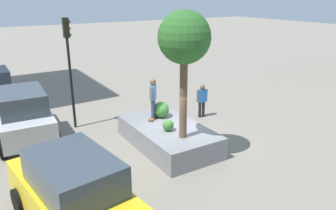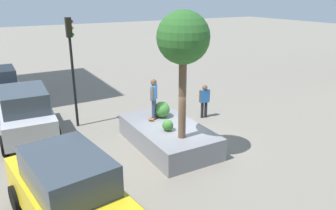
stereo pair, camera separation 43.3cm
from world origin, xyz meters
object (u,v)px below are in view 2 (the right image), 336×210
(planter_ledge, at_px, (168,136))
(police_car, at_px, (2,84))
(pedestrian_crossing, at_px, (204,99))
(taxi_cab, at_px, (67,190))
(skateboard, at_px, (154,117))
(plaza_tree, at_px, (183,40))
(sedan_parked, at_px, (26,112))
(skateboarder, at_px, (154,96))
(traffic_light_corner, at_px, (71,55))

(planter_ledge, xyz_separation_m, police_car, (10.27, 5.41, 0.54))
(pedestrian_crossing, bearing_deg, taxi_cab, 121.65)
(skateboard, relative_size, pedestrian_crossing, 0.44)
(skateboard, bearing_deg, plaza_tree, -179.72)
(sedan_parked, height_order, pedestrian_crossing, sedan_parked)
(sedan_parked, xyz_separation_m, pedestrian_crossing, (-1.92, -8.10, -0.13))
(sedan_parked, bearing_deg, pedestrian_crossing, -103.30)
(skateboarder, height_order, pedestrian_crossing, skateboarder)
(planter_ledge, height_order, skateboarder, skateboarder)
(skateboarder, bearing_deg, taxi_cab, 130.61)
(sedan_parked, distance_m, police_car, 6.43)
(taxi_cab, xyz_separation_m, police_car, (13.23, 0.66, -0.13))
(police_car, bearing_deg, skateboard, -150.21)
(traffic_light_corner, bearing_deg, skateboard, -139.51)
(plaza_tree, relative_size, skateboarder, 2.76)
(skateboard, distance_m, taxi_cab, 6.11)
(plaza_tree, height_order, traffic_light_corner, plaza_tree)
(planter_ledge, xyz_separation_m, skateboarder, (1.02, 0.11, 1.48))
(plaza_tree, bearing_deg, taxi_cab, 110.57)
(traffic_light_corner, xyz_separation_m, pedestrian_crossing, (-2.06, -5.89, -2.41))
(skateboarder, distance_m, traffic_light_corner, 4.21)
(skateboard, relative_size, police_car, 0.18)
(plaza_tree, height_order, skateboard, plaza_tree)
(skateboarder, bearing_deg, police_car, 29.79)
(skateboarder, bearing_deg, traffic_light_corner, 40.49)
(taxi_cab, xyz_separation_m, pedestrian_crossing, (4.91, -7.97, -0.12))
(plaza_tree, xyz_separation_m, police_car, (11.49, 5.31, -3.53))
(traffic_light_corner, bearing_deg, sedan_parked, 93.84)
(plaza_tree, bearing_deg, traffic_light_corner, 26.18)
(planter_ledge, xyz_separation_m, plaza_tree, (-1.21, 0.10, 4.07))
(plaza_tree, relative_size, taxi_cab, 0.94)
(pedestrian_crossing, bearing_deg, skateboarder, 105.68)
(planter_ledge, height_order, plaza_tree, plaza_tree)
(planter_ledge, bearing_deg, skateboarder, 5.97)
(sedan_parked, bearing_deg, plaza_tree, -136.76)
(traffic_light_corner, height_order, pedestrian_crossing, traffic_light_corner)
(traffic_light_corner, bearing_deg, plaza_tree, -153.82)
(skateboarder, bearing_deg, plaza_tree, -179.72)
(planter_ledge, bearing_deg, plaza_tree, 175.48)
(planter_ledge, xyz_separation_m, sedan_parked, (3.87, 4.87, 0.68))
(planter_ledge, bearing_deg, sedan_parked, 51.55)
(planter_ledge, bearing_deg, skateboard, 5.97)
(skateboarder, relative_size, taxi_cab, 0.34)
(planter_ledge, bearing_deg, pedestrian_crossing, -58.78)
(police_car, bearing_deg, pedestrian_crossing, -133.94)
(planter_ledge, bearing_deg, police_car, 27.75)
(plaza_tree, height_order, skateboarder, plaza_tree)
(plaza_tree, distance_m, taxi_cab, 6.02)
(skateboarder, distance_m, police_car, 10.71)
(skateboard, relative_size, skateboarder, 0.45)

